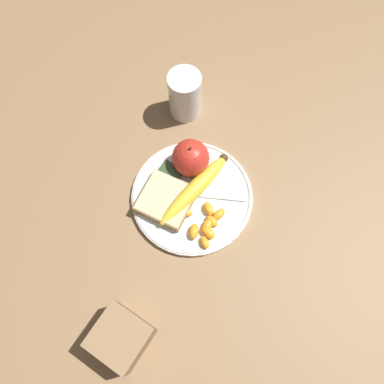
{
  "coord_description": "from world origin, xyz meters",
  "views": [
    {
      "loc": [
        -0.14,
        0.22,
        0.71
      ],
      "look_at": [
        0.0,
        0.0,
        0.03
      ],
      "focal_mm": 35.0,
      "sensor_mm": 36.0,
      "label": 1
    }
  ],
  "objects_px": {
    "plate": "(192,196)",
    "juice_glass": "(185,96)",
    "apple": "(191,158)",
    "condiment_caddy": "(122,337)",
    "bread_slice": "(166,200)",
    "banana": "(195,188)",
    "jam_packet": "(171,174)",
    "fork": "(193,194)"
  },
  "relations": [
    {
      "from": "plate",
      "to": "juice_glass",
      "type": "xyz_separation_m",
      "value": [
        0.13,
        -0.17,
        0.04
      ]
    },
    {
      "from": "apple",
      "to": "condiment_caddy",
      "type": "height_order",
      "value": "apple"
    },
    {
      "from": "plate",
      "to": "bread_slice",
      "type": "distance_m",
      "value": 0.05
    },
    {
      "from": "banana",
      "to": "bread_slice",
      "type": "bearing_deg",
      "value": 54.81
    },
    {
      "from": "banana",
      "to": "plate",
      "type": "bearing_deg",
      "value": 94.05
    },
    {
      "from": "apple",
      "to": "jam_packet",
      "type": "xyz_separation_m",
      "value": [
        0.02,
        0.04,
        -0.03
      ]
    },
    {
      "from": "plate",
      "to": "fork",
      "type": "height_order",
      "value": "fork"
    },
    {
      "from": "condiment_caddy",
      "to": "banana",
      "type": "bearing_deg",
      "value": -81.16
    },
    {
      "from": "banana",
      "to": "bread_slice",
      "type": "distance_m",
      "value": 0.06
    },
    {
      "from": "bread_slice",
      "to": "jam_packet",
      "type": "distance_m",
      "value": 0.05
    },
    {
      "from": "plate",
      "to": "juice_glass",
      "type": "relative_size",
      "value": 2.21
    },
    {
      "from": "apple",
      "to": "banana",
      "type": "distance_m",
      "value": 0.06
    },
    {
      "from": "condiment_caddy",
      "to": "plate",
      "type": "bearing_deg",
      "value": -80.99
    },
    {
      "from": "bread_slice",
      "to": "jam_packet",
      "type": "xyz_separation_m",
      "value": [
        0.02,
        -0.05,
        -0.0
      ]
    },
    {
      "from": "plate",
      "to": "bread_slice",
      "type": "bearing_deg",
      "value": 47.38
    },
    {
      "from": "juice_glass",
      "to": "banana",
      "type": "bearing_deg",
      "value": 128.96
    },
    {
      "from": "plate",
      "to": "condiment_caddy",
      "type": "relative_size",
      "value": 2.88
    },
    {
      "from": "fork",
      "to": "condiment_caddy",
      "type": "height_order",
      "value": "condiment_caddy"
    },
    {
      "from": "apple",
      "to": "bread_slice",
      "type": "height_order",
      "value": "apple"
    },
    {
      "from": "juice_glass",
      "to": "jam_packet",
      "type": "bearing_deg",
      "value": 113.62
    },
    {
      "from": "plate",
      "to": "apple",
      "type": "relative_size",
      "value": 2.9
    },
    {
      "from": "plate",
      "to": "jam_packet",
      "type": "xyz_separation_m",
      "value": [
        0.06,
        -0.01,
        0.01
      ]
    },
    {
      "from": "jam_packet",
      "to": "fork",
      "type": "bearing_deg",
      "value": 172.31
    },
    {
      "from": "apple",
      "to": "condiment_caddy",
      "type": "bearing_deg",
      "value": 103.83
    },
    {
      "from": "bread_slice",
      "to": "fork",
      "type": "bearing_deg",
      "value": -129.47
    },
    {
      "from": "plate",
      "to": "fork",
      "type": "xyz_separation_m",
      "value": [
        0.0,
        -0.0,
        0.01
      ]
    },
    {
      "from": "banana",
      "to": "fork",
      "type": "xyz_separation_m",
      "value": [
        0.0,
        0.01,
        -0.01
      ]
    },
    {
      "from": "banana",
      "to": "jam_packet",
      "type": "xyz_separation_m",
      "value": [
        0.06,
        -0.0,
        -0.01
      ]
    },
    {
      "from": "juice_glass",
      "to": "bread_slice",
      "type": "height_order",
      "value": "juice_glass"
    },
    {
      "from": "juice_glass",
      "to": "condiment_caddy",
      "type": "bearing_deg",
      "value": 110.85
    },
    {
      "from": "apple",
      "to": "bread_slice",
      "type": "bearing_deg",
      "value": 91.85
    },
    {
      "from": "juice_glass",
      "to": "bread_slice",
      "type": "relative_size",
      "value": 1.0
    },
    {
      "from": "plate",
      "to": "banana",
      "type": "bearing_deg",
      "value": -85.95
    },
    {
      "from": "plate",
      "to": "banana",
      "type": "relative_size",
      "value": 1.23
    },
    {
      "from": "apple",
      "to": "bread_slice",
      "type": "xyz_separation_m",
      "value": [
        -0.0,
        0.09,
        -0.03
      ]
    },
    {
      "from": "plate",
      "to": "banana",
      "type": "xyz_separation_m",
      "value": [
        0.0,
        -0.01,
        0.02
      ]
    },
    {
      "from": "plate",
      "to": "jam_packet",
      "type": "height_order",
      "value": "jam_packet"
    },
    {
      "from": "bread_slice",
      "to": "fork",
      "type": "height_order",
      "value": "bread_slice"
    },
    {
      "from": "banana",
      "to": "apple",
      "type": "bearing_deg",
      "value": -48.84
    },
    {
      "from": "plate",
      "to": "jam_packet",
      "type": "relative_size",
      "value": 5.14
    },
    {
      "from": "plate",
      "to": "condiment_caddy",
      "type": "height_order",
      "value": "condiment_caddy"
    },
    {
      "from": "jam_packet",
      "to": "condiment_caddy",
      "type": "xyz_separation_m",
      "value": [
        -0.1,
        0.3,
        0.01
      ]
    }
  ]
}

